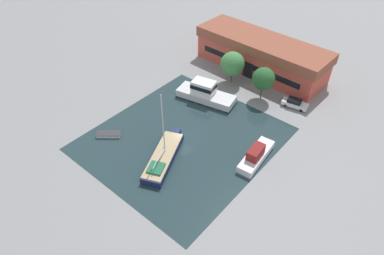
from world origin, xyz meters
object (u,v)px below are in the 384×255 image
warehouse_building (261,54)px  quay_tree_by_water (232,64)px  parked_car (295,103)px  sailboat_moored (164,156)px  small_dinghy (109,134)px  cabin_boat (256,155)px  quay_tree_near_building (264,79)px  motor_cruiser (205,93)px

warehouse_building → quay_tree_by_water: (-1.68, -8.09, 0.65)m
parked_car → sailboat_moored: 27.11m
warehouse_building → small_dinghy: warehouse_building is taller
warehouse_building → small_dinghy: (-7.75, -35.00, -3.25)m
parked_car → cabin_boat: 16.46m
quay_tree_by_water → sailboat_moored: bearing=-78.9°
cabin_boat → parked_car: bearing=90.9°
quay_tree_near_building → quay_tree_by_water: bearing=172.7°
quay_tree_by_water → small_dinghy: 27.86m
sailboat_moored → small_dinghy: size_ratio=3.06×
small_dinghy → motor_cruiser: bearing=122.1°
quay_tree_near_building → parked_car: 7.38m
warehouse_building → motor_cruiser: 16.61m
motor_cruiser → quay_tree_by_water: bearing=-13.2°
quay_tree_by_water → cabin_boat: bearing=-44.8°
quay_tree_by_water → small_dinghy: bearing=-102.7°
quay_tree_by_water → parked_car: 14.35m
quay_tree_near_building → motor_cruiser: 11.12m
quay_tree_near_building → cabin_boat: (8.14, -14.72, -3.42)m
motor_cruiser → small_dinghy: (-5.90, -18.63, -1.11)m
quay_tree_by_water → sailboat_moored: (4.88, -24.90, -3.53)m
parked_car → small_dinghy: parked_car is taller
quay_tree_by_water → small_dinghy: quay_tree_by_water is taller
sailboat_moored → motor_cruiser: size_ratio=1.03×
warehouse_building → small_dinghy: bearing=-100.6°
sailboat_moored → motor_cruiser: (-5.06, 16.63, 0.74)m
quay_tree_near_building → cabin_boat: quay_tree_near_building is taller
quay_tree_near_building → cabin_boat: size_ratio=0.76×
sailboat_moored → small_dinghy: 11.14m
motor_cruiser → warehouse_building: bearing=-18.4°
warehouse_building → quay_tree_near_building: warehouse_building is taller
parked_car → small_dinghy: bearing=-45.8°
quay_tree_by_water → parked_car: size_ratio=1.33×
quay_tree_by_water → sailboat_moored: sailboat_moored is taller
cabin_boat → small_dinghy: bearing=-158.6°
motor_cruiser → cabin_boat: motor_cruiser is taller
sailboat_moored → quay_tree_near_building: bearing=59.3°
parked_car → small_dinghy: 34.06m
parked_car → motor_cruiser: (-14.12, -8.92, 0.57)m
quay_tree_near_building → small_dinghy: quay_tree_near_building is taller
parked_car → motor_cruiser: size_ratio=0.42×
sailboat_moored → quay_tree_by_water: bearing=77.1°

